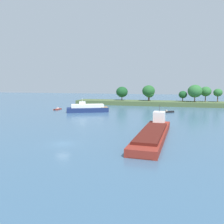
# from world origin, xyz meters

# --- Properties ---
(ground_plane) EXTENTS (400.00, 400.00, 0.00)m
(ground_plane) POSITION_xyz_m (0.00, 0.00, 0.00)
(ground_plane) COLOR #3D607F
(treeline_island) EXTENTS (87.86, 12.58, 10.53)m
(treeline_island) POSITION_xyz_m (16.36, 81.94, 3.13)
(treeline_island) COLOR #4C6038
(treeline_island) RESTS_ON ground
(small_motorboat) EXTENTS (5.41, 4.70, 1.04)m
(small_motorboat) POSITION_xyz_m (17.92, 52.80, 0.29)
(small_motorboat) COLOR black
(small_motorboat) RESTS_ON ground
(cargo_barge) EXTENTS (6.47, 28.46, 5.97)m
(cargo_barge) POSITION_xyz_m (16.10, 9.54, 1.03)
(cargo_barge) COLOR maroon
(cargo_barge) RESTS_ON ground
(white_riverboat) EXTENTS (16.74, 11.05, 5.60)m
(white_riverboat) POSITION_xyz_m (-12.52, 46.45, 1.46)
(white_riverboat) COLOR navy
(white_riverboat) RESTS_ON ground
(fishing_skiff) EXTENTS (1.71, 5.01, 0.91)m
(fishing_skiff) POSITION_xyz_m (-28.00, 50.86, 0.23)
(fishing_skiff) COLOR maroon
(fishing_skiff) RESTS_ON ground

